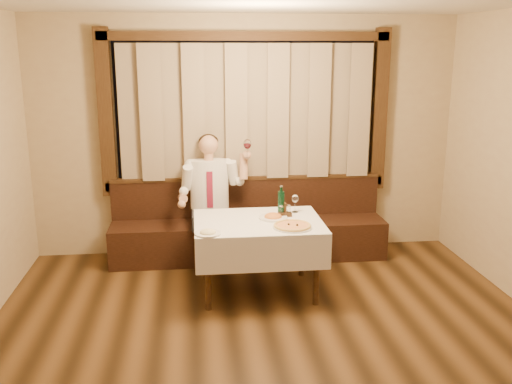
{
  "coord_description": "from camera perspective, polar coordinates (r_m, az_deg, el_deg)",
  "views": [
    {
      "loc": [
        -0.62,
        -3.68,
        2.44
      ],
      "look_at": [
        0.0,
        1.9,
        1.0
      ],
      "focal_mm": 40.0,
      "sensor_mm": 36.0,
      "label": 1
    }
  ],
  "objects": [
    {
      "name": "green_bottle",
      "position": [
        5.82,
        2.53,
        -1.09
      ],
      "size": [
        0.07,
        0.07,
        0.31
      ],
      "rotation": [
        0.0,
        0.0,
        -0.15
      ],
      "color": "#104B2B",
      "rests_on": "dining_table"
    },
    {
      "name": "seated_man",
      "position": [
        6.51,
        -4.59,
        0.2
      ],
      "size": [
        0.83,
        0.62,
        1.48
      ],
      "color": "black",
      "rests_on": "ground"
    },
    {
      "name": "pizza",
      "position": [
        5.46,
        3.66,
        -3.41
      ],
      "size": [
        0.38,
        0.38,
        0.04
      ],
      "rotation": [
        0.0,
        0.0,
        0.43
      ],
      "color": "white",
      "rests_on": "dining_table"
    },
    {
      "name": "banquette",
      "position": [
        6.78,
        -0.77,
        -3.94
      ],
      "size": [
        3.2,
        0.61,
        0.94
      ],
      "color": "black",
      "rests_on": "ground"
    },
    {
      "name": "pasta_cream",
      "position": [
        5.28,
        -4.85,
        -3.88
      ],
      "size": [
        0.24,
        0.24,
        0.08
      ],
      "rotation": [
        0.0,
        0.0,
        -0.36
      ],
      "color": "white",
      "rests_on": "dining_table"
    },
    {
      "name": "table_wine_glass",
      "position": [
        5.94,
        3.93,
        -0.73
      ],
      "size": [
        0.07,
        0.07,
        0.19
      ],
      "rotation": [
        0.0,
        0.0,
        0.18
      ],
      "color": "white",
      "rests_on": "dining_table"
    },
    {
      "name": "dining_table",
      "position": [
        5.7,
        0.22,
        -3.9
      ],
      "size": [
        1.27,
        0.97,
        0.76
      ],
      "color": "black",
      "rests_on": "ground"
    },
    {
      "name": "room",
      "position": [
        4.79,
        1.22,
        3.05
      ],
      "size": [
        5.01,
        6.01,
        2.81
      ],
      "color": "black",
      "rests_on": "ground"
    },
    {
      "name": "pasta_red",
      "position": [
        5.73,
        1.72,
        -2.28
      ],
      "size": [
        0.29,
        0.29,
        0.1
      ],
      "rotation": [
        0.0,
        0.0,
        0.09
      ],
      "color": "white",
      "rests_on": "dining_table"
    },
    {
      "name": "cruet_caddy",
      "position": [
        5.8,
        2.92,
        -1.99
      ],
      "size": [
        0.14,
        0.08,
        0.14
      ],
      "rotation": [
        0.0,
        0.0,
        0.08
      ],
      "color": "black",
      "rests_on": "dining_table"
    }
  ]
}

